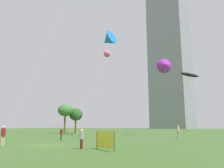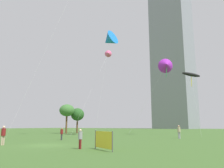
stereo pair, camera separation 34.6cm
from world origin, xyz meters
name	(u,v)px [view 2 (the right image)]	position (x,y,z in m)	size (l,w,h in m)	color
ground	(46,145)	(0.00, 0.00, 0.00)	(280.00, 280.00, 0.00)	#3D6028
person_standing_2	(3,134)	(-3.41, -2.21, 1.04)	(0.40, 0.40, 1.80)	tan
person_standing_3	(62,133)	(-4.32, 6.38, 0.89)	(0.34, 0.34, 1.54)	#2D2D33
person_standing_4	(179,131)	(7.56, 17.45, 1.09)	(0.42, 0.42, 1.88)	gray
person_standing_5	(80,137)	(4.98, -0.97, 0.89)	(0.34, 0.34, 1.54)	maroon
kite_flying_0	(191,75)	(6.83, 30.61, 11.93)	(3.61, 3.07, 12.71)	silver
kite_flying_2	(109,40)	(-5.14, 18.73, 17.84)	(3.19, 3.61, 19.58)	silver
kite_flying_3	(166,65)	(2.81, 27.54, 13.80)	(10.35, 3.47, 15.39)	silver
kite_flying_5	(108,53)	(-8.59, 23.69, 17.19)	(2.10, 10.83, 18.02)	silver
park_tree_0	(67,111)	(-21.65, 25.35, 5.44)	(3.60, 3.60, 6.96)	brown
park_tree_1	(77,115)	(-20.95, 28.46, 4.59)	(3.33, 3.33, 6.21)	brown
distant_highrise_0	(172,49)	(-26.69, 130.10, 53.48)	(25.60, 15.37, 106.96)	gray
event_banner	(103,140)	(7.10, -0.81, 0.76)	(2.50, 1.39, 1.43)	#4C4C4C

